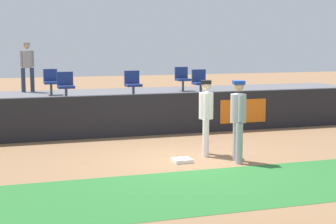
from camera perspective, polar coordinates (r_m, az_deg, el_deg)
ground_plane at (r=12.03m, az=2.43°, el=-5.28°), size 60.00×60.00×0.00m
grass_foreground_strip at (r=10.06m, az=6.90°, el=-7.88°), size 18.00×2.80×0.01m
first_base at (r=11.96m, az=1.50°, el=-5.16°), size 0.40×0.40×0.08m
player_fielder_home at (r=12.54m, az=4.09°, el=-0.02°), size 0.49×0.50×1.77m
player_runner_visitor at (r=11.88m, az=7.47°, el=-0.35°), size 0.41×0.50×1.82m
field_wall at (r=15.30m, az=-2.26°, el=-0.28°), size 18.00×0.26×1.18m
bleacher_platform at (r=17.78m, az=-4.58°, el=0.38°), size 18.00×4.80×0.93m
seat_back_left at (r=17.95m, az=-12.36°, el=3.30°), size 0.45×0.44×0.84m
seat_front_left at (r=16.20m, az=-10.83°, el=2.91°), size 0.48×0.44×0.84m
seat_front_right at (r=17.28m, az=3.42°, el=3.31°), size 0.47×0.44×0.84m
seat_back_right at (r=18.97m, az=1.53°, el=3.69°), size 0.48×0.44×0.84m
seat_front_center at (r=16.59m, az=-3.77°, el=3.13°), size 0.47×0.44×0.84m
spectator_hooded at (r=19.09m, az=-14.75°, el=5.01°), size 0.48×0.34×1.70m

